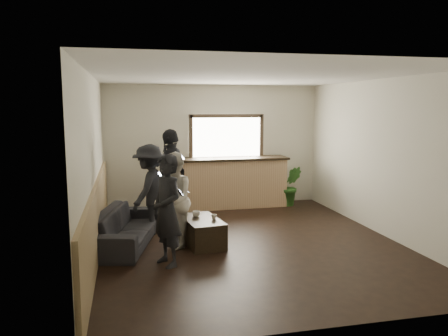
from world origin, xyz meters
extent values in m
cube|color=black|center=(0.00, 0.00, 0.00)|extent=(5.00, 6.00, 0.01)
cube|color=silver|center=(0.00, 0.00, 2.80)|extent=(5.00, 6.00, 0.01)
cube|color=beige|center=(0.00, 3.00, 1.40)|extent=(5.00, 0.01, 2.80)
cube|color=beige|center=(0.00, -3.00, 1.40)|extent=(5.00, 0.01, 2.80)
cube|color=beige|center=(-2.50, 0.00, 1.40)|extent=(0.01, 6.00, 2.80)
cube|color=beige|center=(2.50, 0.00, 1.40)|extent=(0.01, 6.00, 2.80)
cube|color=#A1855B|center=(-2.47, 0.00, 0.55)|extent=(0.06, 5.90, 1.10)
cube|color=tan|center=(0.30, 2.68, 0.55)|extent=(2.60, 0.60, 1.10)
cube|color=black|center=(0.30, 2.68, 1.12)|extent=(2.70, 0.68, 0.05)
cube|color=white|center=(0.30, 2.96, 1.60)|extent=(1.60, 0.06, 0.90)
cube|color=#3F3326|center=(0.30, 2.93, 2.09)|extent=(1.72, 0.08, 0.08)
cube|color=#3F3326|center=(-0.54, 2.93, 1.60)|extent=(0.08, 0.08, 1.06)
cube|color=#3F3326|center=(1.14, 2.93, 1.60)|extent=(0.08, 0.08, 1.06)
imported|color=black|center=(-2.05, 0.34, 0.30)|extent=(1.28, 2.18, 0.60)
cube|color=black|center=(-0.79, 0.07, 0.22)|extent=(0.68, 1.06, 0.44)
imported|color=silver|center=(-0.86, 0.23, 0.49)|extent=(0.18, 0.18, 0.10)
imported|color=silver|center=(-0.60, -0.01, 0.48)|extent=(0.13, 0.13, 0.08)
imported|color=#2D6623|center=(1.73, 2.50, 0.47)|extent=(0.57, 0.49, 0.93)
imported|color=black|center=(-1.44, -0.77, 0.82)|extent=(0.61, 0.71, 1.63)
cube|color=black|center=(-1.24, -0.68, 1.06)|extent=(0.11, 0.10, 0.12)
cube|color=white|center=(-1.24, -0.68, 1.06)|extent=(0.10, 0.09, 0.11)
imported|color=beige|center=(-1.27, 0.03, 0.79)|extent=(0.63, 0.80, 1.58)
cube|color=black|center=(-1.05, 0.02, 0.96)|extent=(0.09, 0.08, 0.12)
cube|color=white|center=(-1.05, 0.01, 0.97)|extent=(0.08, 0.07, 0.11)
imported|color=black|center=(-1.60, 0.92, 0.82)|extent=(1.04, 1.22, 1.64)
cube|color=black|center=(-1.40, 0.81, 1.08)|extent=(0.11, 0.11, 0.12)
cube|color=white|center=(-1.40, 0.81, 1.08)|extent=(0.10, 0.09, 0.11)
imported|color=black|center=(-1.14, 1.43, 0.94)|extent=(0.94, 1.19, 1.88)
cube|color=black|center=(-0.95, 1.32, 1.35)|extent=(0.11, 0.11, 0.12)
cube|color=white|center=(-0.95, 1.31, 1.36)|extent=(0.10, 0.09, 0.11)
camera|label=1|loc=(-1.98, -6.96, 2.31)|focal=35.00mm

